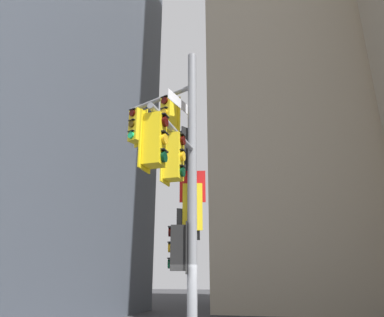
{
  "coord_description": "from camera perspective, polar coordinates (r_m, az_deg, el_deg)",
  "views": [
    {
      "loc": [
        1.99,
        -7.8,
        2.24
      ],
      "look_at": [
        -0.04,
        0.15,
        5.07
      ],
      "focal_mm": 32.19,
      "sensor_mm": 36.0,
      "label": 1
    }
  ],
  "objects": [
    {
      "name": "signal_pole_assembly",
      "position": [
        8.3,
        -2.65,
        -2.37
      ],
      "size": [
        2.4,
        3.56,
        8.03
      ],
      "color": "gray",
      "rests_on": "ground"
    },
    {
      "name": "building_mid_block",
      "position": [
        32.69,
        15.85,
        7.99
      ],
      "size": [
        12.67,
        12.67,
        33.37
      ],
      "primitive_type": "cube",
      "color": "tan",
      "rests_on": "ground"
    }
  ]
}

